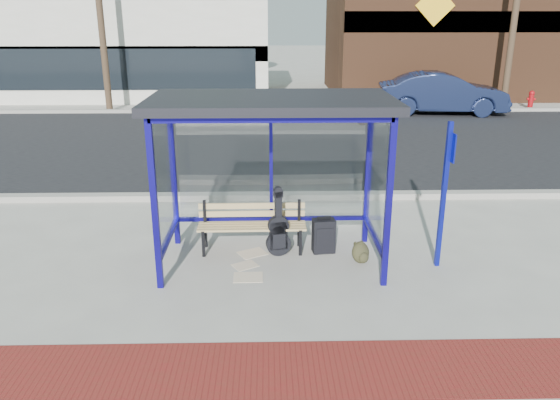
{
  "coord_description": "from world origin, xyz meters",
  "views": [
    {
      "loc": [
        -0.06,
        -7.34,
        3.46
      ],
      "look_at": [
        0.12,
        0.2,
        0.9
      ],
      "focal_mm": 35.0,
      "sensor_mm": 36.0,
      "label": 1
    }
  ],
  "objects_px": {
    "bench": "(252,223)",
    "suitcase": "(324,236)",
    "guitar_bag": "(278,232)",
    "fire_hydrant": "(531,99)",
    "parked_car": "(442,93)",
    "backpack": "(361,253)"
  },
  "relations": [
    {
      "from": "suitcase",
      "to": "fire_hydrant",
      "type": "distance_m",
      "value": 16.18
    },
    {
      "from": "backpack",
      "to": "guitar_bag",
      "type": "bearing_deg",
      "value": 144.92
    },
    {
      "from": "suitcase",
      "to": "parked_car",
      "type": "relative_size",
      "value": 0.13
    },
    {
      "from": "guitar_bag",
      "to": "fire_hydrant",
      "type": "xyz_separation_m",
      "value": [
        10.02,
        13.3,
        0.01
      ]
    },
    {
      "from": "parked_car",
      "to": "fire_hydrant",
      "type": "bearing_deg",
      "value": -70.18
    },
    {
      "from": "guitar_bag",
      "to": "backpack",
      "type": "relative_size",
      "value": 3.16
    },
    {
      "from": "suitcase",
      "to": "fire_hydrant",
      "type": "height_order",
      "value": "fire_hydrant"
    },
    {
      "from": "bench",
      "to": "parked_car",
      "type": "distance_m",
      "value": 13.86
    },
    {
      "from": "guitar_bag",
      "to": "suitcase",
      "type": "distance_m",
      "value": 0.7
    },
    {
      "from": "backpack",
      "to": "parked_car",
      "type": "xyz_separation_m",
      "value": [
        5.05,
        12.67,
        0.6
      ]
    },
    {
      "from": "suitcase",
      "to": "backpack",
      "type": "relative_size",
      "value": 1.81
    },
    {
      "from": "guitar_bag",
      "to": "fire_hydrant",
      "type": "height_order",
      "value": "guitar_bag"
    },
    {
      "from": "suitcase",
      "to": "backpack",
      "type": "height_order",
      "value": "suitcase"
    },
    {
      "from": "guitar_bag",
      "to": "fire_hydrant",
      "type": "relative_size",
      "value": 1.43
    },
    {
      "from": "suitcase",
      "to": "fire_hydrant",
      "type": "xyz_separation_m",
      "value": [
        9.33,
        13.22,
        0.12
      ]
    },
    {
      "from": "guitar_bag",
      "to": "parked_car",
      "type": "relative_size",
      "value": 0.22
    },
    {
      "from": "bench",
      "to": "suitcase",
      "type": "bearing_deg",
      "value": -7.15
    },
    {
      "from": "suitcase",
      "to": "fire_hydrant",
      "type": "bearing_deg",
      "value": 47.64
    },
    {
      "from": "bench",
      "to": "suitcase",
      "type": "height_order",
      "value": "bench"
    },
    {
      "from": "parked_car",
      "to": "backpack",
      "type": "bearing_deg",
      "value": 164.11
    },
    {
      "from": "bench",
      "to": "guitar_bag",
      "type": "bearing_deg",
      "value": -28.24
    },
    {
      "from": "bench",
      "to": "parked_car",
      "type": "bearing_deg",
      "value": 60.83
    }
  ]
}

